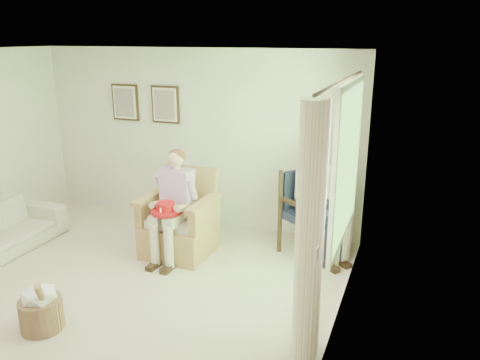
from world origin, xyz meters
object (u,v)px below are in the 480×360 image
Objects in this scene: red_hat at (166,209)px; person_wicker at (174,197)px; wicker_armchair at (181,227)px; hatbox at (41,307)px; wood_armchair at (316,209)px; person_dark at (314,194)px.

person_wicker is at bearing 89.22° from red_hat.
person_wicker is (0.00, -0.15, 0.46)m from wicker_armchair.
hatbox is at bearing -105.28° from red_hat.
wood_armchair is 1.85m from person_wicker.
wood_armchair reaches higher than hatbox.
red_hat is (-1.65, -0.84, -0.13)m from person_dark.
person_dark is at bearing 50.03° from hatbox.
wicker_armchair is 1.01× the size of wood_armchair.
wicker_armchair reaches higher than hatbox.
wicker_armchair is at bearing 147.15° from wood_armchair.
person_wicker reaches higher than wicker_armchair.
red_hat is at bearing 151.98° from person_dark.
wicker_armchair is 3.06× the size of red_hat.
person_dark is 2.36× the size of hatbox.
red_hat is at bearing -89.84° from wicker_armchair.
person_wicker reaches higher than red_hat.
person_wicker is 0.22m from red_hat.
hatbox is (-0.46, -2.02, -0.11)m from wicker_armchair.
person_dark is at bearing 17.19° from wicker_armchair.
wicker_armchair is 0.49m from person_wicker.
wicker_armchair is 1.79m from person_dark.
wood_armchair is at bearing 31.70° from red_hat.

